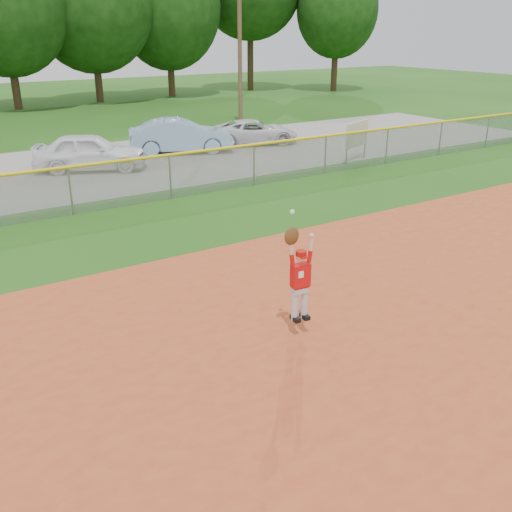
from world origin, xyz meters
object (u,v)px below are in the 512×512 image
at_px(car_white_a, 90,152).
at_px(car_blue, 181,136).
at_px(sponsor_sign, 357,135).
at_px(car_white_b, 254,132).
at_px(ballplayer, 299,274).

distance_m(car_white_a, car_blue, 4.76).
bearing_deg(car_blue, sponsor_sign, -115.55).
height_order(car_white_b, sponsor_sign, sponsor_sign).
bearing_deg(ballplayer, car_white_a, 86.59).
relative_size(sponsor_sign, ballplayer, 0.84).
xyz_separation_m(car_white_a, sponsor_sign, (10.22, -4.45, 0.35)).
distance_m(car_white_a, car_white_b, 8.70).
bearing_deg(sponsor_sign, car_white_a, 156.48).
distance_m(car_white_b, sponsor_sign, 5.91).
height_order(car_white_b, ballplayer, ballplayer).
distance_m(car_white_a, sponsor_sign, 11.15).
bearing_deg(car_blue, ballplayer, -178.77).
xyz_separation_m(car_white_a, car_white_b, (8.61, 1.22, -0.16)).
bearing_deg(car_white_a, car_white_b, -57.34).
relative_size(car_white_b, ballplayer, 1.97).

